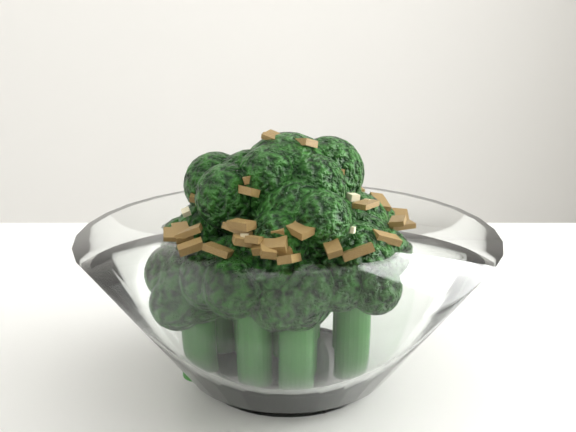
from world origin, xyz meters
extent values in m
cylinder|color=white|center=(0.25, 0.14, 0.75)|extent=(0.10, 0.10, 0.01)
cylinder|color=#194F14|center=(0.25, 0.14, 0.81)|extent=(0.02, 0.02, 0.10)
sphere|color=#12420C|center=(0.25, 0.14, 0.87)|extent=(0.06, 0.06, 0.06)
cylinder|color=#194F14|center=(0.26, 0.16, 0.81)|extent=(0.02, 0.02, 0.09)
sphere|color=#12420C|center=(0.26, 0.16, 0.86)|extent=(0.05, 0.05, 0.05)
cylinder|color=#194F14|center=(0.22, 0.15, 0.81)|extent=(0.02, 0.02, 0.08)
sphere|color=#12420C|center=(0.22, 0.15, 0.86)|extent=(0.06, 0.06, 0.06)
cylinder|color=#194F14|center=(0.25, 0.11, 0.80)|extent=(0.02, 0.02, 0.08)
sphere|color=#12420C|center=(0.25, 0.11, 0.86)|extent=(0.05, 0.05, 0.05)
cylinder|color=#194F14|center=(0.29, 0.14, 0.80)|extent=(0.02, 0.02, 0.07)
sphere|color=#12420C|center=(0.29, 0.14, 0.84)|extent=(0.05, 0.05, 0.05)
cylinder|color=#194F14|center=(0.21, 0.15, 0.79)|extent=(0.02, 0.02, 0.06)
sphere|color=#12420C|center=(0.21, 0.15, 0.84)|extent=(0.05, 0.05, 0.05)
cylinder|color=#194F14|center=(0.27, 0.10, 0.79)|extent=(0.02, 0.02, 0.06)
sphere|color=#12420C|center=(0.27, 0.10, 0.83)|extent=(0.05, 0.05, 0.05)
cylinder|color=#194F14|center=(0.22, 0.10, 0.79)|extent=(0.02, 0.02, 0.06)
sphere|color=#12420C|center=(0.22, 0.10, 0.83)|extent=(0.05, 0.05, 0.05)
cylinder|color=#194F14|center=(0.30, 0.17, 0.79)|extent=(0.02, 0.02, 0.05)
sphere|color=#12420C|center=(0.30, 0.17, 0.82)|extent=(0.04, 0.04, 0.04)
cylinder|color=#194F14|center=(0.19, 0.13, 0.79)|extent=(0.02, 0.02, 0.04)
sphere|color=#12420C|center=(0.19, 0.13, 0.82)|extent=(0.05, 0.05, 0.05)
cylinder|color=#194F14|center=(0.25, 0.19, 0.79)|extent=(0.02, 0.02, 0.05)
sphere|color=#12420C|center=(0.25, 0.19, 0.82)|extent=(0.04, 0.04, 0.04)
cylinder|color=#194F14|center=(0.24, 0.09, 0.79)|extent=(0.02, 0.02, 0.05)
sphere|color=#12420C|center=(0.24, 0.09, 0.82)|extent=(0.04, 0.04, 0.04)
cube|color=olive|center=(0.18, 0.12, 0.85)|extent=(0.02, 0.01, 0.01)
cube|color=olive|center=(0.23, 0.09, 0.86)|extent=(0.01, 0.02, 0.01)
cube|color=olive|center=(0.19, 0.15, 0.87)|extent=(0.01, 0.02, 0.00)
cube|color=olive|center=(0.25, 0.21, 0.85)|extent=(0.02, 0.01, 0.01)
cube|color=olive|center=(0.24, 0.14, 0.90)|extent=(0.02, 0.02, 0.01)
cube|color=olive|center=(0.25, 0.08, 0.85)|extent=(0.01, 0.02, 0.01)
cube|color=olive|center=(0.22, 0.08, 0.86)|extent=(0.02, 0.02, 0.01)
cube|color=olive|center=(0.23, 0.16, 0.89)|extent=(0.01, 0.02, 0.01)
cube|color=olive|center=(0.21, 0.09, 0.86)|extent=(0.01, 0.01, 0.01)
cube|color=olive|center=(0.21, 0.10, 0.86)|extent=(0.02, 0.02, 0.01)
cube|color=olive|center=(0.28, 0.11, 0.87)|extent=(0.02, 0.02, 0.00)
cube|color=olive|center=(0.20, 0.15, 0.86)|extent=(0.01, 0.02, 0.01)
cube|color=olive|center=(0.18, 0.11, 0.85)|extent=(0.01, 0.01, 0.01)
cube|color=olive|center=(0.24, 0.14, 0.90)|extent=(0.02, 0.02, 0.01)
cube|color=olive|center=(0.30, 0.11, 0.85)|extent=(0.01, 0.02, 0.00)
cube|color=olive|center=(0.25, 0.18, 0.87)|extent=(0.01, 0.01, 0.01)
cube|color=olive|center=(0.30, 0.14, 0.86)|extent=(0.01, 0.02, 0.01)
cube|color=olive|center=(0.23, 0.07, 0.85)|extent=(0.02, 0.02, 0.01)
cube|color=olive|center=(0.29, 0.09, 0.85)|extent=(0.02, 0.01, 0.01)
cube|color=olive|center=(0.27, 0.08, 0.85)|extent=(0.02, 0.01, 0.01)
cube|color=olive|center=(0.23, 0.17, 0.87)|extent=(0.02, 0.01, 0.01)
cube|color=olive|center=(0.24, 0.20, 0.86)|extent=(0.01, 0.01, 0.01)
cube|color=olive|center=(0.31, 0.12, 0.85)|extent=(0.02, 0.01, 0.00)
cube|color=olive|center=(0.18, 0.12, 0.85)|extent=(0.01, 0.02, 0.01)
cube|color=olive|center=(0.32, 0.13, 0.85)|extent=(0.01, 0.02, 0.01)
cube|color=olive|center=(0.20, 0.10, 0.85)|extent=(0.02, 0.02, 0.01)
cube|color=olive|center=(0.22, 0.11, 0.88)|extent=(0.01, 0.02, 0.01)
cube|color=olive|center=(0.22, 0.08, 0.85)|extent=(0.01, 0.01, 0.01)
cube|color=olive|center=(0.25, 0.20, 0.86)|extent=(0.01, 0.02, 0.01)
cube|color=olive|center=(0.21, 0.09, 0.86)|extent=(0.01, 0.02, 0.01)
cube|color=olive|center=(0.23, 0.20, 0.85)|extent=(0.01, 0.01, 0.01)
cube|color=olive|center=(0.27, 0.12, 0.88)|extent=(0.01, 0.02, 0.01)
cube|color=olive|center=(0.25, 0.13, 0.90)|extent=(0.02, 0.02, 0.01)
cube|color=olive|center=(0.19, 0.12, 0.85)|extent=(0.02, 0.01, 0.01)
cube|color=olive|center=(0.24, 0.08, 0.86)|extent=(0.02, 0.02, 0.01)
cube|color=olive|center=(0.24, 0.15, 0.89)|extent=(0.02, 0.02, 0.01)
cube|color=olive|center=(0.25, 0.18, 0.87)|extent=(0.01, 0.02, 0.01)
cube|color=olive|center=(0.25, 0.20, 0.86)|extent=(0.02, 0.02, 0.01)
cube|color=olive|center=(0.27, 0.14, 0.89)|extent=(0.02, 0.01, 0.01)
cube|color=olive|center=(0.23, 0.08, 0.85)|extent=(0.01, 0.02, 0.01)
cube|color=olive|center=(0.22, 0.19, 0.86)|extent=(0.02, 0.02, 0.01)
cube|color=olive|center=(0.24, 0.16, 0.89)|extent=(0.01, 0.02, 0.01)
cube|color=olive|center=(0.23, 0.19, 0.86)|extent=(0.02, 0.02, 0.01)
cube|color=olive|center=(0.30, 0.17, 0.86)|extent=(0.02, 0.01, 0.01)
cube|color=olive|center=(0.21, 0.13, 0.87)|extent=(0.02, 0.01, 0.01)
cube|color=olive|center=(0.21, 0.17, 0.86)|extent=(0.02, 0.01, 0.01)
cube|color=olive|center=(0.25, 0.19, 0.87)|extent=(0.01, 0.02, 0.01)
cube|color=olive|center=(0.21, 0.15, 0.88)|extent=(0.02, 0.02, 0.01)
cube|color=olive|center=(0.22, 0.12, 0.88)|extent=(0.01, 0.02, 0.01)
cube|color=olive|center=(0.21, 0.16, 0.87)|extent=(0.02, 0.01, 0.01)
cube|color=olive|center=(0.22, 0.08, 0.86)|extent=(0.01, 0.02, 0.01)
cube|color=olive|center=(0.27, 0.13, 0.88)|extent=(0.01, 0.01, 0.01)
cube|color=beige|center=(0.27, 0.15, 0.88)|extent=(0.01, 0.01, 0.00)
cube|color=beige|center=(0.27, 0.19, 0.86)|extent=(0.01, 0.01, 0.01)
cube|color=beige|center=(0.29, 0.15, 0.87)|extent=(0.01, 0.01, 0.01)
cube|color=beige|center=(0.27, 0.15, 0.88)|extent=(0.00, 0.00, 0.00)
cube|color=beige|center=(0.25, 0.10, 0.87)|extent=(0.01, 0.01, 0.00)
cube|color=beige|center=(0.20, 0.15, 0.87)|extent=(0.01, 0.01, 0.01)
cube|color=beige|center=(0.23, 0.15, 0.89)|extent=(0.01, 0.01, 0.00)
cube|color=beige|center=(0.29, 0.11, 0.87)|extent=(0.01, 0.01, 0.00)
cube|color=beige|center=(0.25, 0.15, 0.89)|extent=(0.01, 0.01, 0.00)
cube|color=beige|center=(0.24, 0.17, 0.88)|extent=(0.00, 0.00, 0.00)
cube|color=beige|center=(0.26, 0.09, 0.87)|extent=(0.01, 0.00, 0.00)
cube|color=beige|center=(0.28, 0.11, 0.87)|extent=(0.01, 0.01, 0.00)
cube|color=beige|center=(0.19, 0.14, 0.86)|extent=(0.01, 0.01, 0.01)
cube|color=beige|center=(0.21, 0.09, 0.86)|extent=(0.00, 0.01, 0.00)
cube|color=beige|center=(0.26, 0.13, 0.89)|extent=(0.01, 0.01, 0.00)
cube|color=beige|center=(0.27, 0.18, 0.86)|extent=(0.01, 0.01, 0.01)
cube|color=beige|center=(0.27, 0.08, 0.86)|extent=(0.01, 0.01, 0.00)
cube|color=beige|center=(0.23, 0.17, 0.87)|extent=(0.01, 0.01, 0.00)
cube|color=beige|center=(0.20, 0.13, 0.87)|extent=(0.01, 0.01, 0.01)
cube|color=beige|center=(0.23, 0.13, 0.89)|extent=(0.01, 0.01, 0.00)
cube|color=beige|center=(0.18, 0.13, 0.85)|extent=(0.01, 0.01, 0.00)
cube|color=beige|center=(0.28, 0.16, 0.87)|extent=(0.01, 0.01, 0.01)
cube|color=beige|center=(0.27, 0.14, 0.88)|extent=(0.01, 0.01, 0.00)
camera|label=1|loc=(0.14, -0.30, 0.98)|focal=50.00mm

